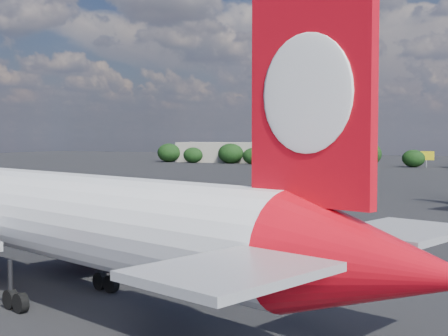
% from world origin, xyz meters
% --- Properties ---
extents(ground, '(500.00, 500.00, 0.00)m').
position_xyz_m(ground, '(0.00, 60.00, 0.00)').
color(ground, black).
rests_on(ground, ground).
extents(qantas_airliner, '(53.48, 51.35, 17.86)m').
position_xyz_m(qantas_airliner, '(11.23, -4.33, 5.44)').
color(qantas_airliner, white).
rests_on(qantas_airliner, ground).
extents(terminal_building, '(42.00, 16.00, 8.00)m').
position_xyz_m(terminal_building, '(-65.00, 192.00, 4.00)').
color(terminal_building, gray).
rests_on(terminal_building, ground).
extents(highway_sign, '(6.00, 0.30, 4.50)m').
position_xyz_m(highway_sign, '(-18.00, 176.00, 3.13)').
color(highway_sign, '#146829').
rests_on(highway_sign, ground).
extents(billboard_yellow, '(5.00, 0.30, 5.50)m').
position_xyz_m(billboard_yellow, '(12.00, 182.00, 3.87)').
color(billboard_yellow, gold).
rests_on(billboard_yellow, ground).
extents(horizon_treeline, '(202.65, 14.95, 8.85)m').
position_xyz_m(horizon_treeline, '(12.78, 179.64, 3.80)').
color(horizon_treeline, black).
rests_on(horizon_treeline, ground).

